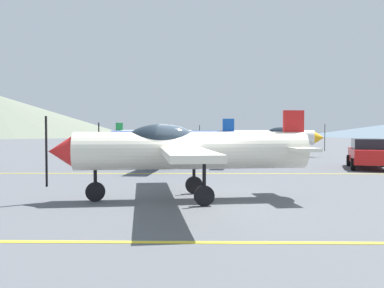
{
  "coord_description": "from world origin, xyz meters",
  "views": [
    {
      "loc": [
        0.0,
        -12.73,
        2.15
      ],
      "look_at": [
        -0.43,
        14.0,
        1.2
      ],
      "focal_mm": 39.35,
      "sensor_mm": 36.0,
      "label": 1
    }
  ],
  "objects_px": {
    "airplane_far": "(272,137)",
    "car_sedan": "(368,153)",
    "airplane_near": "(182,149)",
    "airplane_back": "(157,136)",
    "airplane_mid": "(167,140)"
  },
  "relations": [
    {
      "from": "airplane_near",
      "to": "airplane_mid",
      "type": "bearing_deg",
      "value": 96.7
    },
    {
      "from": "airplane_far",
      "to": "airplane_back",
      "type": "bearing_deg",
      "value": 149.14
    },
    {
      "from": "airplane_far",
      "to": "car_sedan",
      "type": "xyz_separation_m",
      "value": [
        3.47,
        -10.25,
        -0.7
      ]
    },
    {
      "from": "airplane_near",
      "to": "airplane_back",
      "type": "distance_m",
      "value": 26.69
    },
    {
      "from": "airplane_near",
      "to": "airplane_mid",
      "type": "distance_m",
      "value": 11.28
    },
    {
      "from": "airplane_near",
      "to": "car_sedan",
      "type": "relative_size",
      "value": 1.98
    },
    {
      "from": "airplane_far",
      "to": "airplane_mid",
      "type": "bearing_deg",
      "value": -128.95
    },
    {
      "from": "car_sedan",
      "to": "airplane_mid",
      "type": "bearing_deg",
      "value": 176.03
    },
    {
      "from": "airplane_near",
      "to": "airplane_far",
      "type": "bearing_deg",
      "value": 72.96
    },
    {
      "from": "airplane_far",
      "to": "airplane_back",
      "type": "height_order",
      "value": "same"
    },
    {
      "from": "car_sedan",
      "to": "airplane_far",
      "type": "bearing_deg",
      "value": 108.69
    },
    {
      "from": "airplane_near",
      "to": "airplane_back",
      "type": "relative_size",
      "value": 1.0
    },
    {
      "from": "airplane_mid",
      "to": "car_sedan",
      "type": "distance_m",
      "value": 11.17
    },
    {
      "from": "airplane_back",
      "to": "airplane_far",
      "type": "bearing_deg",
      "value": -30.86
    },
    {
      "from": "airplane_mid",
      "to": "airplane_far",
      "type": "xyz_separation_m",
      "value": [
        7.66,
        9.47,
        0.0
      ]
    }
  ]
}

